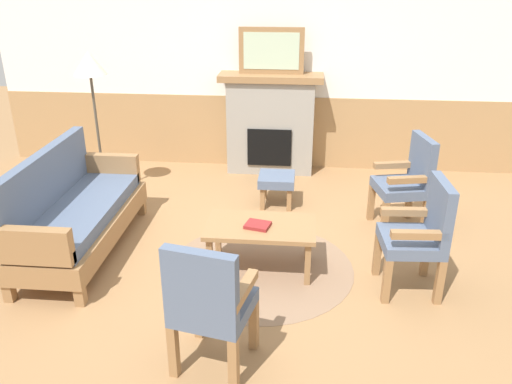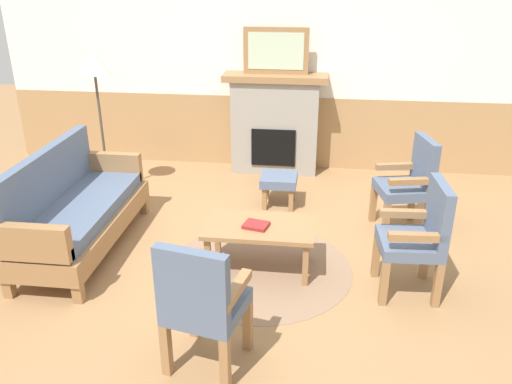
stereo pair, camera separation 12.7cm
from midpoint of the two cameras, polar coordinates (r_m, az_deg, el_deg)
The scene contains 13 objects.
ground_plane at distance 4.87m, azimuth 0.25°, elevation -7.60°, with size 14.00×14.00×0.00m, color #997047.
wall_back at distance 6.86m, azimuth 2.90°, elevation 13.43°, with size 7.20×0.14×2.70m.
fireplace at distance 6.76m, azimuth 2.62°, elevation 7.56°, with size 1.30×0.44×1.28m.
framed_picture at distance 6.57m, azimuth 2.77°, elevation 15.19°, with size 0.80×0.04×0.56m.
couch at distance 5.16m, azimuth -18.38°, elevation -1.99°, with size 0.70×1.80×0.98m.
coffee_table at distance 4.58m, azimuth 1.14°, elevation -4.23°, with size 0.96×0.56×0.44m.
round_rug at distance 4.77m, azimuth 1.11°, elevation -8.29°, with size 1.68×1.68×0.01m, color #896B51.
book_on_table at distance 4.51m, azimuth 0.81°, elevation -3.66°, with size 0.21×0.17×0.03m, color maroon.
footstool at distance 5.86m, azimuth 3.14°, elevation 1.14°, with size 0.40×0.40×0.36m.
armchair_near_fireplace at distance 4.42m, azimuth 18.26°, elevation -4.39°, with size 0.51×0.51×0.98m.
armchair_by_window_left at distance 5.45m, azimuth 17.16°, elevation 1.18°, with size 0.57×0.57×0.98m.
armchair_front_left at distance 3.43m, azimuth -4.88°, elevation -11.82°, with size 0.57×0.57×0.98m.
floor_lamp_by_couch at distance 6.07m, azimuth -16.69°, elevation 12.49°, with size 0.36×0.36×1.68m.
Camera 2 is at (0.55, -4.13, 2.53)m, focal length 36.50 mm.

